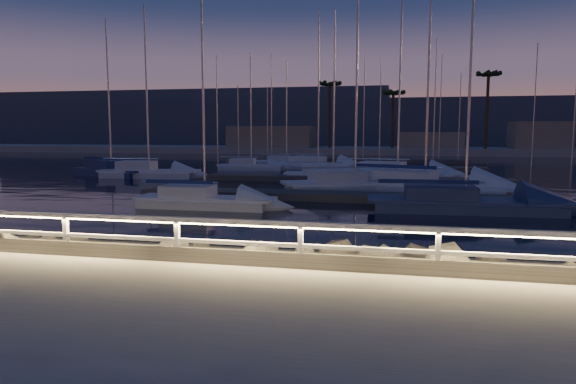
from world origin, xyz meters
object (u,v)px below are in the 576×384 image
object	(u,v)px
sailboat_f	(331,174)
sailboat_k	(316,165)
sailboat_i	(250,166)
sailboat_h	(420,185)
sailboat_n	(285,162)
sailboat_d	(460,202)
sailboat_g	(394,173)
sailboat_e	(110,170)
sailboat_a	(147,172)
sailboat_b	(201,199)
sailboat_c	(351,183)
guard_rail	(255,232)

from	to	relation	value
sailboat_f	sailboat_k	distance (m)	10.52
sailboat_f	sailboat_i	distance (m)	11.89
sailboat_h	sailboat_n	size ratio (longest dim) A/B	1.55
sailboat_d	sailboat_k	bearing A→B (deg)	111.64
sailboat_n	sailboat_g	bearing A→B (deg)	-54.56
sailboat_n	sailboat_e	bearing A→B (deg)	-131.21
sailboat_a	sailboat_b	bearing A→B (deg)	-60.08
sailboat_a	sailboat_c	world-z (taller)	sailboat_c
sailboat_e	sailboat_d	bearing A→B (deg)	-8.12
sailboat_c	sailboat_a	bearing A→B (deg)	138.05
guard_rail	sailboat_e	size ratio (longest dim) A/B	3.46
sailboat_a	sailboat_i	world-z (taller)	sailboat_a
guard_rail	sailboat_k	world-z (taller)	sailboat_k
sailboat_i	sailboat_k	size ratio (longest dim) A/B	0.73
guard_rail	sailboat_h	bearing A→B (deg)	77.60
sailboat_c	sailboat_b	bearing A→B (deg)	-150.31
sailboat_a	sailboat_f	bearing A→B (deg)	-1.46
sailboat_d	sailboat_a	bearing A→B (deg)	148.18
sailboat_c	sailboat_h	distance (m)	4.15
guard_rail	sailboat_g	world-z (taller)	sailboat_g
sailboat_a	sailboat_i	xyz separation A→B (m)	(5.83, 9.18, -0.06)
sailboat_d	sailboat_g	distance (m)	16.17
sailboat_h	sailboat_n	bearing A→B (deg)	138.85
sailboat_b	sailboat_c	size ratio (longest dim) A/B	0.75
guard_rail	sailboat_k	size ratio (longest dim) A/B	2.96
sailboat_e	sailboat_h	xyz separation A→B (m)	(24.62, -6.54, 0.02)
sailboat_c	sailboat_f	bearing A→B (deg)	84.58
sailboat_f	sailboat_k	xyz separation A→B (m)	(-2.76, 10.15, 0.03)
guard_rail	sailboat_h	xyz separation A→B (m)	(4.50, 20.46, -0.90)
sailboat_f	sailboat_n	bearing A→B (deg)	109.68
sailboat_b	sailboat_h	bearing A→B (deg)	38.84
sailboat_i	sailboat_d	bearing A→B (deg)	-57.27
sailboat_b	sailboat_d	bearing A→B (deg)	7.04
guard_rail	sailboat_c	xyz separation A→B (m)	(0.35, 20.50, -0.91)
sailboat_g	sailboat_i	size ratio (longest dim) A/B	1.43
sailboat_d	sailboat_k	distance (m)	26.37
sailboat_b	sailboat_f	bearing A→B (deg)	74.84
sailboat_i	sailboat_k	xyz separation A→B (m)	(6.02, 2.13, 0.04)
sailboat_h	sailboat_i	world-z (taller)	sailboat_h
sailboat_d	sailboat_f	size ratio (longest dim) A/B	1.18
sailboat_c	sailboat_f	xyz separation A→B (m)	(-2.20, 6.93, -0.04)
guard_rail	sailboat_b	distance (m)	13.51
sailboat_a	sailboat_f	xyz separation A→B (m)	(14.61, 1.17, -0.04)
sailboat_f	sailboat_i	world-z (taller)	sailboat_f
sailboat_b	sailboat_h	world-z (taller)	sailboat_h
sailboat_d	sailboat_c	bearing A→B (deg)	126.54
sailboat_h	sailboat_n	world-z (taller)	sailboat_h
sailboat_a	sailboat_c	bearing A→B (deg)	-24.95
sailboat_b	sailboat_c	distance (m)	10.68
sailboat_b	sailboat_h	xyz separation A→B (m)	(10.62, 8.45, 0.07)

